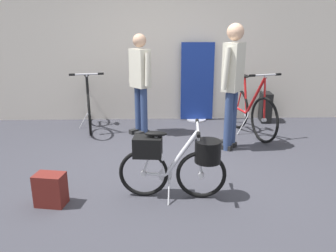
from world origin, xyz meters
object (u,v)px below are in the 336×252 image
Objects in this scene: display_bike_left at (250,111)px; backpack_on_floor at (51,190)px; visitor_browsing at (233,79)px; visitor_near_wall at (140,79)px; folding_bike_foreground at (177,160)px; floor_banner_stand at (197,87)px; display_bike_right at (89,107)px; rolling_suitcase at (265,106)px.

display_bike_left is 3.33m from backpack_on_floor.
visitor_near_wall is at bearing 150.58° from visitor_browsing.
backpack_on_floor is (-2.53, -2.14, -0.23)m from display_bike_left.
display_bike_left reaches higher than folding_bike_foreground.
visitor_near_wall is at bearing 176.80° from display_bike_left.
backpack_on_floor is at bearing -109.26° from visitor_near_wall.
backpack_on_floor is at bearing -139.81° from display_bike_left.
visitor_near_wall is at bearing 70.74° from backpack_on_floor.
display_bike_left is at bearing -3.20° from visitor_near_wall.
floor_banner_stand is 4.41× the size of backpack_on_floor.
display_bike_right is 1.71× the size of rolling_suitcase.
floor_banner_stand is 1.31m from rolling_suitcase.
floor_banner_stand is 2.99m from folding_bike_foreground.
display_bike_left is at bearing 40.19° from backpack_on_floor.
display_bike_right is 1.10m from visitor_near_wall.
visitor_browsing reaches higher than display_bike_right.
display_bike_left reaches higher than rolling_suitcase.
visitor_browsing reaches higher than visitor_near_wall.
display_bike_left is 0.91× the size of visitor_near_wall.
floor_banner_stand is 3.55m from backpack_on_floor.
visitor_browsing is (1.30, -0.73, 0.10)m from visitor_near_wall.
folding_bike_foreground is at bearing -61.13° from display_bike_right.
backpack_on_floor is at bearing -144.01° from visitor_browsing.
backpack_on_floor is at bearing -120.44° from floor_banner_stand.
visitor_browsing is at bearing -124.69° from rolling_suitcase.
rolling_suitcase is at bearing 43.66° from backpack_on_floor.
display_bike_right is (-1.36, 2.47, -0.04)m from folding_bike_foreground.
visitor_browsing is at bearing 59.07° from folding_bike_foreground.
folding_bike_foreground is at bearing -122.53° from display_bike_left.
visitor_browsing is at bearing -25.88° from display_bike_right.
display_bike_left is (1.30, 2.03, -0.02)m from folding_bike_foreground.
display_bike_right reaches higher than folding_bike_foreground.
floor_banner_stand is at bearing 59.56° from backpack_on_floor.
visitor_browsing is at bearing -29.42° from visitor_near_wall.
visitor_browsing reaches higher than display_bike_left.
floor_banner_stand is at bearing 129.91° from display_bike_left.
display_bike_right is 4.37× the size of backpack_on_floor.
floor_banner_stand is 1.72× the size of rolling_suitcase.
backpack_on_floor is (0.12, -2.58, -0.22)m from display_bike_right.
display_bike_right is 2.53m from visitor_browsing.
rolling_suitcase reaches higher than backpack_on_floor.
visitor_near_wall is at bearing -20.44° from display_bike_right.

